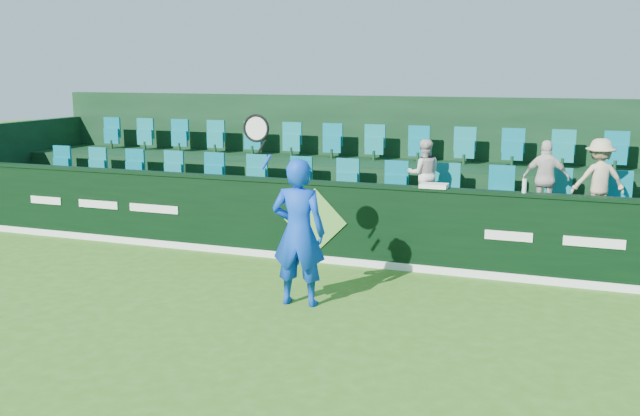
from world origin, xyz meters
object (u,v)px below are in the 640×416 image
at_px(spectator_left, 424,174).
at_px(spectator_right, 599,179).
at_px(drinks_bottle, 524,186).
at_px(tennis_player, 298,232).
at_px(spectator_middle, 546,178).
at_px(towel, 434,186).

height_order(spectator_left, spectator_right, spectator_right).
bearing_deg(spectator_left, drinks_bottle, 127.58).
relative_size(tennis_player, spectator_right, 2.05).
xyz_separation_m(spectator_middle, towel, (-1.60, -1.12, -0.04)).
relative_size(spectator_middle, towel, 2.94).
xyz_separation_m(tennis_player, drinks_bottle, (2.74, 2.20, 0.44)).
xyz_separation_m(tennis_player, spectator_middle, (2.99, 3.32, 0.41)).
relative_size(spectator_middle, drinks_bottle, 5.92).
distance_m(tennis_player, spectator_right, 5.05).
bearing_deg(tennis_player, spectator_left, 73.46).
height_order(spectator_left, drinks_bottle, spectator_left).
relative_size(spectator_left, spectator_right, 0.92).
relative_size(towel, drinks_bottle, 2.02).
height_order(spectator_middle, drinks_bottle, spectator_middle).
height_order(towel, drinks_bottle, drinks_bottle).
xyz_separation_m(spectator_middle, spectator_right, (0.80, 0.00, 0.03)).
distance_m(spectator_middle, towel, 1.95).
bearing_deg(spectator_right, spectator_left, -18.37).
bearing_deg(drinks_bottle, tennis_player, -141.17).
xyz_separation_m(spectator_right, towel, (-2.40, -1.12, -0.06)).
relative_size(spectator_middle, spectator_right, 0.96).
height_order(spectator_right, towel, spectator_right).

